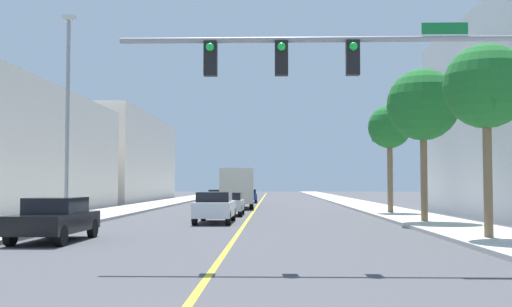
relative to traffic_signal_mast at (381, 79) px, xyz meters
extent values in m
plane|color=#47474C|center=(-3.91, 32.85, -4.37)|extent=(192.00, 192.00, 0.00)
cube|color=#B2ADA3|center=(-12.71, 32.85, -4.30)|extent=(3.60, 168.00, 0.15)
cube|color=beige|center=(4.89, 32.85, -4.30)|extent=(3.60, 168.00, 0.15)
cube|color=yellow|center=(-3.91, 32.85, -4.37)|extent=(0.16, 144.00, 0.01)
cube|color=silver|center=(-24.04, 52.26, 0.24)|extent=(16.95, 27.28, 9.22)
cylinder|color=gray|center=(-1.41, 0.01, 0.98)|extent=(9.79, 0.14, 0.14)
cube|color=black|center=(-0.67, 0.01, 0.53)|extent=(0.32, 0.24, 0.84)
sphere|color=green|center=(-0.67, -0.13, 0.78)|extent=(0.20, 0.20, 0.20)
cube|color=black|center=(-2.39, 0.01, 0.53)|extent=(0.32, 0.24, 0.84)
sphere|color=green|center=(-2.39, -0.13, 0.78)|extent=(0.20, 0.20, 0.20)
cube|color=black|center=(-4.10, 0.01, 0.53)|extent=(0.32, 0.24, 0.84)
sphere|color=green|center=(-4.10, -0.13, 0.78)|extent=(0.20, 0.20, 0.20)
cube|color=#147233|center=(1.53, 0.01, 1.23)|extent=(1.10, 0.04, 0.28)
cylinder|color=gray|center=(-11.41, 11.26, 0.15)|extent=(0.16, 0.16, 8.74)
cube|color=beige|center=(-11.41, 11.26, 4.67)|extent=(0.56, 0.28, 0.20)
cylinder|color=brown|center=(4.37, 5.43, -1.77)|extent=(0.29, 0.29, 4.91)
sphere|color=#1E6B28|center=(4.37, 5.43, 0.69)|extent=(2.76, 2.76, 2.76)
cone|color=#1E6B28|center=(5.20, 5.38, 0.49)|extent=(0.49, 1.19, 1.26)
cone|color=#1E6B28|center=(4.73, 6.17, 0.49)|extent=(1.24, 0.85, 1.53)
cone|color=#1E6B28|center=(3.86, 6.08, 0.49)|extent=(1.34, 1.18, 1.60)
cone|color=#1E6B28|center=(3.54, 5.41, 0.49)|extent=(0.46, 1.40, 1.21)
cone|color=#1E6B28|center=(3.83, 4.80, 0.49)|extent=(1.15, 1.06, 1.47)
cone|color=#1E6B28|center=(4.65, 4.65, 0.49)|extent=(1.56, 0.93, 1.36)
cylinder|color=brown|center=(4.41, 13.96, -1.52)|extent=(0.32, 0.32, 5.41)
sphere|color=#1E6B28|center=(4.41, 13.96, 1.19)|extent=(3.35, 3.35, 3.35)
cone|color=#1E6B28|center=(5.41, 13.88, 0.99)|extent=(0.54, 1.52, 1.61)
cone|color=#1E6B28|center=(4.85, 14.86, 0.99)|extent=(1.53, 1.09, 1.23)
cone|color=#1E6B28|center=(3.53, 14.46, 0.99)|extent=(1.07, 1.53, 1.85)
cone|color=#1E6B28|center=(3.51, 13.52, 0.99)|extent=(1.01, 1.61, 1.50)
cone|color=#1E6B28|center=(4.58, 12.97, 0.99)|extent=(1.66, 0.70, 1.65)
cylinder|color=brown|center=(4.47, 22.50, -1.64)|extent=(0.33, 0.33, 5.16)
sphere|color=#1E6B28|center=(4.47, 22.50, 0.94)|extent=(2.61, 2.61, 2.61)
cone|color=#1E6B28|center=(5.25, 22.54, 0.74)|extent=(0.50, 1.46, 1.18)
cone|color=#1E6B28|center=(4.54, 23.28, 0.74)|extent=(1.05, 0.50, 1.25)
cone|color=#1E6B28|center=(3.69, 22.47, 0.74)|extent=(0.48, 1.32, 1.46)
cone|color=#1E6B28|center=(4.38, 21.72, 0.74)|extent=(1.39, 0.59, 1.30)
cube|color=black|center=(-9.68, 5.14, -3.75)|extent=(1.81, 4.18, 0.60)
cube|color=black|center=(-9.68, 5.24, -3.20)|extent=(1.57, 2.02, 0.51)
cylinder|color=black|center=(-8.93, 3.60, -4.05)|extent=(0.23, 0.64, 0.64)
cylinder|color=black|center=(-10.48, 3.63, -4.05)|extent=(0.23, 0.64, 0.64)
cylinder|color=black|center=(-8.89, 6.66, -4.05)|extent=(0.23, 0.64, 0.64)
cylinder|color=black|center=(-10.44, 6.68, -4.05)|extent=(0.23, 0.64, 0.64)
cube|color=#1E389E|center=(-5.03, 45.29, -3.77)|extent=(1.86, 4.17, 0.56)
cube|color=black|center=(-5.03, 45.22, -3.28)|extent=(1.58, 2.13, 0.43)
cylinder|color=black|center=(-5.84, 46.76, -4.05)|extent=(0.24, 0.65, 0.64)
cylinder|color=black|center=(-4.34, 46.82, -4.05)|extent=(0.24, 0.65, 0.64)
cylinder|color=black|center=(-5.73, 43.76, -4.05)|extent=(0.24, 0.65, 0.64)
cylinder|color=black|center=(-4.22, 43.81, -4.05)|extent=(0.24, 0.65, 0.64)
cube|color=white|center=(-5.37, 14.67, -3.70)|extent=(1.72, 4.53, 0.70)
cube|color=black|center=(-5.37, 14.41, -3.12)|extent=(1.51, 2.35, 0.46)
cylinder|color=black|center=(-6.12, 16.39, -4.05)|extent=(0.22, 0.64, 0.64)
cylinder|color=black|center=(-4.61, 16.39, -4.05)|extent=(0.22, 0.64, 0.64)
cylinder|color=black|center=(-6.13, 12.96, -4.05)|extent=(0.22, 0.64, 0.64)
cylinder|color=black|center=(-4.61, 12.95, -4.05)|extent=(0.22, 0.64, 0.64)
cube|color=gold|center=(-7.74, 42.45, -3.77)|extent=(1.87, 4.23, 0.57)
cube|color=black|center=(-7.74, 42.26, -3.27)|extent=(1.61, 1.83, 0.42)
cylinder|color=black|center=(-8.57, 43.99, -4.05)|extent=(0.23, 0.64, 0.64)
cylinder|color=black|center=(-6.98, 44.02, -4.05)|extent=(0.23, 0.64, 0.64)
cylinder|color=black|center=(-8.51, 40.89, -4.05)|extent=(0.23, 0.64, 0.64)
cylinder|color=black|center=(-6.92, 40.92, -4.05)|extent=(0.23, 0.64, 0.64)
cube|color=#BCBCC1|center=(-5.28, 21.43, -3.75)|extent=(1.86, 3.87, 0.60)
cube|color=black|center=(-5.28, 21.36, -3.24)|extent=(1.63, 1.66, 0.43)
cylinder|color=black|center=(-6.11, 22.81, -4.05)|extent=(0.22, 0.64, 0.64)
cylinder|color=black|center=(-4.46, 22.81, -4.05)|extent=(0.22, 0.64, 0.64)
cylinder|color=black|center=(-6.11, 20.04, -4.05)|extent=(0.22, 0.64, 0.64)
cylinder|color=black|center=(-4.46, 20.04, -4.05)|extent=(0.22, 0.64, 0.64)
cube|color=#194799|center=(-5.35, 34.46, -3.12)|extent=(2.46, 2.08, 1.60)
cube|color=beige|center=(-5.25, 30.87, -2.66)|extent=(2.55, 5.23, 2.52)
cylinder|color=black|center=(-6.40, 34.42, -3.92)|extent=(0.31, 0.91, 0.90)
cylinder|color=black|center=(-4.30, 34.49, -3.92)|extent=(0.31, 0.91, 0.90)
cylinder|color=black|center=(-6.26, 29.55, -3.92)|extent=(0.31, 0.91, 0.90)
cylinder|color=black|center=(-4.16, 29.61, -3.92)|extent=(0.31, 0.91, 0.90)
camera|label=1|loc=(-2.59, -14.62, -2.49)|focal=42.99mm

